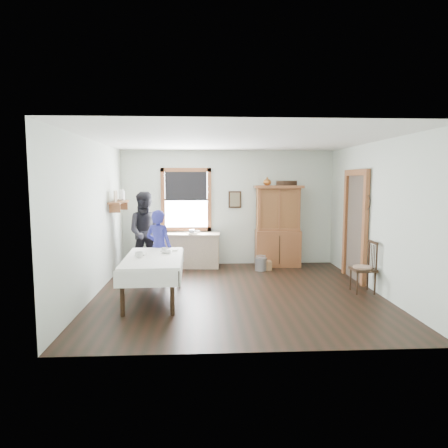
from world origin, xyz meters
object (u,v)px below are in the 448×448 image
object	(u,v)px
china_hutch	(278,226)
dining_table	(154,278)
wicker_basket	(264,265)
work_counter	(190,250)
woman_blue	(159,250)
figure_dark	(147,235)
pail	(261,264)
spindle_chair	(363,267)

from	to	relation	value
china_hutch	dining_table	size ratio (longest dim) A/B	1.02
china_hutch	wicker_basket	size ratio (longest dim) A/B	5.56
work_counter	china_hutch	size ratio (longest dim) A/B	0.73
china_hutch	woman_blue	world-z (taller)	china_hutch
woman_blue	figure_dark	xyz separation A→B (m)	(-0.37, 1.07, 0.14)
dining_table	pail	size ratio (longest dim) A/B	6.49
china_hutch	figure_dark	world-z (taller)	china_hutch
dining_table	wicker_basket	distance (m)	3.07
spindle_chair	pail	world-z (taller)	spindle_chair
wicker_basket	dining_table	bearing A→B (deg)	-135.73
china_hutch	pail	size ratio (longest dim) A/B	6.64
pail	woman_blue	world-z (taller)	woman_blue
pail	figure_dark	world-z (taller)	figure_dark
wicker_basket	figure_dark	bearing A→B (deg)	-177.85
china_hutch	dining_table	world-z (taller)	china_hutch
pail	figure_dark	distance (m)	2.59
china_hutch	pail	distance (m)	1.03
work_counter	pail	world-z (taller)	work_counter
work_counter	pail	xyz separation A→B (m)	(1.59, -0.43, -0.25)
woman_blue	dining_table	bearing A→B (deg)	114.77
china_hutch	spindle_chair	world-z (taller)	china_hutch
work_counter	china_hutch	world-z (taller)	china_hutch
china_hutch	woman_blue	distance (m)	3.04
china_hutch	wicker_basket	xyz separation A→B (m)	(-0.39, -0.40, -0.84)
china_hutch	spindle_chair	bearing A→B (deg)	-62.08
dining_table	pail	bearing A→B (deg)	44.45
work_counter	woman_blue	xyz separation A→B (m)	(-0.54, -1.54, 0.28)
china_hutch	spindle_chair	distance (m)	2.59
figure_dark	dining_table	bearing A→B (deg)	-84.61
woman_blue	work_counter	bearing A→B (deg)	-85.38
dining_table	spindle_chair	xyz separation A→B (m)	(3.69, 0.25, 0.10)
figure_dark	spindle_chair	bearing A→B (deg)	-29.05
dining_table	wicker_basket	bearing A→B (deg)	44.27
wicker_basket	work_counter	bearing A→B (deg)	167.58
china_hutch	spindle_chair	xyz separation A→B (m)	(1.12, -2.28, -0.47)
pail	china_hutch	bearing A→B (deg)	44.71
work_counter	wicker_basket	xyz separation A→B (m)	(1.66, -0.37, -0.30)
pail	woman_blue	bearing A→B (deg)	-152.48
work_counter	figure_dark	bearing A→B (deg)	-149.10
pail	figure_dark	bearing A→B (deg)	-179.15
china_hutch	wicker_basket	world-z (taller)	china_hutch
work_counter	woman_blue	world-z (taller)	woman_blue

